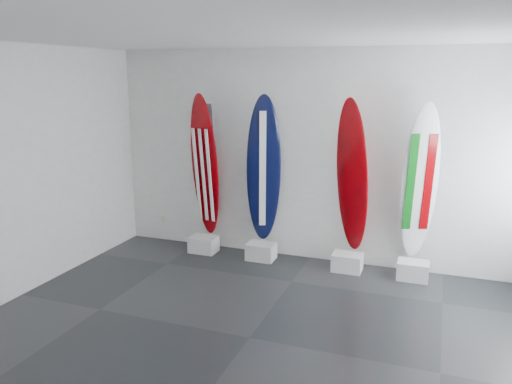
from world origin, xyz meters
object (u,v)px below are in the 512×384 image
at_px(surfboard_navy, 264,170).
at_px(surfboard_usa, 205,166).
at_px(surfboard_swiss, 352,177).
at_px(surfboard_italy, 420,183).

bearing_deg(surfboard_navy, surfboard_usa, 158.95).
distance_m(surfboard_usa, surfboard_navy, 0.93).
height_order(surfboard_usa, surfboard_swiss, surfboard_usa).
height_order(surfboard_usa, surfboard_navy, surfboard_usa).
bearing_deg(surfboard_swiss, surfboard_italy, 21.94).
xyz_separation_m(surfboard_navy, surfboard_italy, (2.13, 0.00, -0.03)).
bearing_deg(surfboard_navy, surfboard_swiss, -21.05).
bearing_deg(surfboard_navy, surfboard_italy, -21.05).
height_order(surfboard_swiss, surfboard_italy, surfboard_swiss).
height_order(surfboard_navy, surfboard_italy, surfboard_navy).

